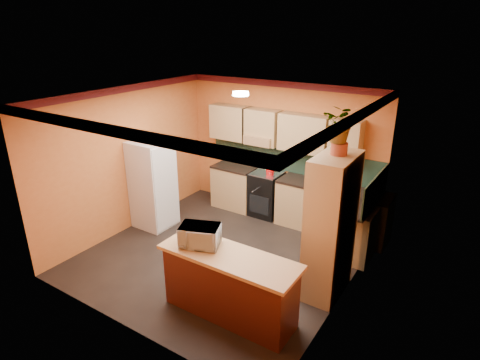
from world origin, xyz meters
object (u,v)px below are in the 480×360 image
base_cabinets_back (294,201)px  breakfast_bar (229,287)px  fridge (153,184)px  microwave (200,236)px  pantry (331,227)px  stove (266,194)px

base_cabinets_back → breakfast_bar: 3.00m
fridge → microwave: 2.65m
fridge → pantry: (3.60, -0.19, 0.20)m
fridge → pantry: 3.61m
fridge → breakfast_bar: (2.70, -1.40, -0.41)m
stove → breakfast_bar: 3.16m
stove → fridge: fridge is taller
base_cabinets_back → breakfast_bar: same height
breakfast_bar → base_cabinets_back: bearing=99.0°
base_cabinets_back → fridge: 2.76m
stove → pantry: 2.72m
fridge → base_cabinets_back: bearing=35.1°
base_cabinets_back → pantry: (1.37, -1.76, 0.61)m
stove → base_cabinets_back: bearing=0.0°
base_cabinets_back → fridge: fridge is taller
fridge → pantry: bearing=-3.0°
fridge → pantry: pantry is taller
stove → pantry: (1.99, -1.76, 0.59)m
microwave → breakfast_bar: bearing=-22.0°
pantry → breakfast_bar: bearing=-126.6°
base_cabinets_back → stove: bearing=-180.0°
breakfast_bar → microwave: bearing=180.0°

